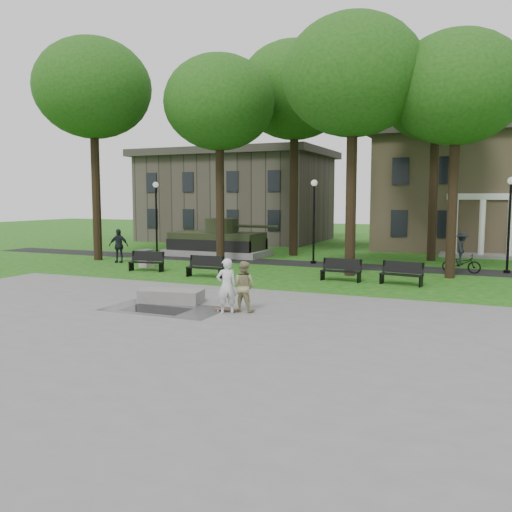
{
  "coord_description": "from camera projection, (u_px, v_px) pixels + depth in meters",
  "views": [
    {
      "loc": [
        9.55,
        -17.05,
        3.72
      ],
      "look_at": [
        1.05,
        2.75,
        1.4
      ],
      "focal_mm": 38.0,
      "sensor_mm": 36.0,
      "label": 1
    }
  ],
  "objects": [
    {
      "name": "pedestrian_walker",
      "position": [
        119.0,
        246.0,
        31.18
      ],
      "size": [
        1.23,
        0.77,
        1.94
      ],
      "primitive_type": "imported",
      "rotation": [
        0.0,
        0.0,
        0.28
      ],
      "color": "black",
      "rests_on": "ground"
    },
    {
      "name": "building_left",
      "position": [
        237.0,
        199.0,
        47.86
      ],
      "size": [
        15.0,
        10.0,
        7.2
      ],
      "primitive_type": "cube",
      "color": "#4C443D",
      "rests_on": "ground"
    },
    {
      "name": "building_right",
      "position": [
        497.0,
        189.0,
        39.08
      ],
      "size": [
        17.0,
        12.0,
        8.6
      ],
      "color": "#9E8460",
      "rests_on": "ground"
    },
    {
      "name": "footpath",
      "position": [
        303.0,
        264.0,
        30.68
      ],
      "size": [
        44.0,
        2.6,
        0.01
      ],
      "primitive_type": "cube",
      "color": "black",
      "rests_on": "ground"
    },
    {
      "name": "tree_3",
      "position": [
        457.0,
        89.0,
        24.34
      ],
      "size": [
        6.0,
        6.0,
        11.19
      ],
      "color": "black",
      "rests_on": "ground"
    },
    {
      "name": "trash_bin",
      "position": [
        146.0,
        258.0,
        29.04
      ],
      "size": [
        0.77,
        0.77,
        0.96
      ],
      "rotation": [
        0.0,
        0.0,
        -0.19
      ],
      "color": "#B0A691",
      "rests_on": "ground"
    },
    {
      "name": "concrete_block",
      "position": [
        171.0,
        296.0,
        19.22
      ],
      "size": [
        2.34,
        1.36,
        0.45
      ],
      "primitive_type": "cube",
      "rotation": [
        0.0,
        0.0,
        0.17
      ],
      "color": "gray",
      "rests_on": "plaza"
    },
    {
      "name": "park_bench_2",
      "position": [
        341.0,
        269.0,
        24.27
      ],
      "size": [
        1.83,
        0.65,
        1.0
      ],
      "rotation": [
        0.0,
        0.0,
        -0.07
      ],
      "color": "black",
      "rests_on": "ground"
    },
    {
      "name": "park_bench_3",
      "position": [
        402.0,
        273.0,
        23.16
      ],
      "size": [
        1.85,
        0.81,
        1.0
      ],
      "rotation": [
        0.0,
        0.0,
        -0.16
      ],
      "color": "black",
      "rests_on": "ground"
    },
    {
      "name": "tree_1",
      "position": [
        219.0,
        103.0,
        30.12
      ],
      "size": [
        6.2,
        6.2,
        11.63
      ],
      "color": "black",
      "rests_on": "ground"
    },
    {
      "name": "park_bench_0",
      "position": [
        147.0,
        261.0,
        27.58
      ],
      "size": [
        1.84,
        0.73,
        1.0
      ],
      "rotation": [
        0.0,
        0.0,
        0.12
      ],
      "color": "black",
      "rests_on": "ground"
    },
    {
      "name": "friend_watching",
      "position": [
        244.0,
        286.0,
        17.62
      ],
      "size": [
        0.85,
        0.68,
        1.66
      ],
      "primitive_type": "imported",
      "rotation": [
        0.0,
        0.0,
        3.07
      ],
      "color": "#979062",
      "rests_on": "plaza"
    },
    {
      "name": "tree_0",
      "position": [
        93.0,
        89.0,
        31.57
      ],
      "size": [
        6.8,
        6.8,
        12.97
      ],
      "color": "black",
      "rests_on": "ground"
    },
    {
      "name": "plaza",
      "position": [
        112.0,
        331.0,
        15.15
      ],
      "size": [
        22.0,
        16.0,
        0.02
      ],
      "primitive_type": "cube",
      "color": "gray",
      "rests_on": "ground"
    },
    {
      "name": "tree_4",
      "position": [
        295.0,
        91.0,
        34.01
      ],
      "size": [
        7.2,
        7.2,
        13.5
      ],
      "color": "black",
      "rests_on": "ground"
    },
    {
      "name": "tree_5",
      "position": [
        437.0,
        94.0,
        31.21
      ],
      "size": [
        6.4,
        6.4,
        12.44
      ],
      "color": "black",
      "rests_on": "ground"
    },
    {
      "name": "skateboard",
      "position": [
        226.0,
        310.0,
        17.71
      ],
      "size": [
        0.79,
        0.25,
        0.07
      ],
      "primitive_type": "cube",
      "rotation": [
        0.0,
        0.0,
        0.06
      ],
      "color": "brown",
      "rests_on": "plaza"
    },
    {
      "name": "lamp_mid",
      "position": [
        314.0,
        214.0,
        30.46
      ],
      "size": [
        0.36,
        0.36,
        4.73
      ],
      "color": "black",
      "rests_on": "ground"
    },
    {
      "name": "park_bench_1",
      "position": [
        206.0,
        266.0,
        25.47
      ],
      "size": [
        1.8,
        0.52,
        1.0
      ],
      "rotation": [
        0.0,
        0.0,
        0.0
      ],
      "color": "black",
      "rests_on": "ground"
    },
    {
      "name": "skateboarder",
      "position": [
        227.0,
        286.0,
        17.3
      ],
      "size": [
        0.77,
        0.74,
        1.78
      ],
      "primitive_type": "imported",
      "rotation": [
        0.0,
        0.0,
        3.84
      ],
      "color": "silver",
      "rests_on": "plaza"
    },
    {
      "name": "ground",
      "position": [
        200.0,
        300.0,
        19.72
      ],
      "size": [
        120.0,
        120.0,
        0.0
      ],
      "primitive_type": "plane",
      "color": "#144A11",
      "rests_on": "ground"
    },
    {
      "name": "cyclist",
      "position": [
        462.0,
        256.0,
        26.84
      ],
      "size": [
        1.83,
        1.04,
        2.03
      ],
      "rotation": [
        0.0,
        0.0,
        1.54
      ],
      "color": "black",
      "rests_on": "ground"
    },
    {
      "name": "tank_monument",
      "position": [
        218.0,
        242.0,
        34.95
      ],
      "size": [
        7.45,
        3.4,
        2.4
      ],
      "color": "gray",
      "rests_on": "ground"
    },
    {
      "name": "lamp_right",
      "position": [
        510.0,
        217.0,
        26.54
      ],
      "size": [
        0.36,
        0.36,
        4.73
      ],
      "color": "black",
      "rests_on": "ground"
    },
    {
      "name": "puddle",
      "position": [
        156.0,
        309.0,
        18.0
      ],
      "size": [
        2.2,
        1.2,
        0.0
      ],
      "primitive_type": "cube",
      "color": "black",
      "rests_on": "plaza"
    },
    {
      "name": "tree_2",
      "position": [
        353.0,
        77.0,
        25.11
      ],
      "size": [
        6.6,
        6.6,
        12.16
      ],
      "color": "black",
      "rests_on": "ground"
    },
    {
      "name": "lamp_left",
      "position": [
        156.0,
        212.0,
        34.58
      ],
      "size": [
        0.36,
        0.36,
        4.73
      ],
      "color": "black",
      "rests_on": "ground"
    }
  ]
}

